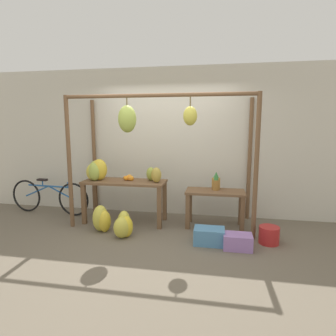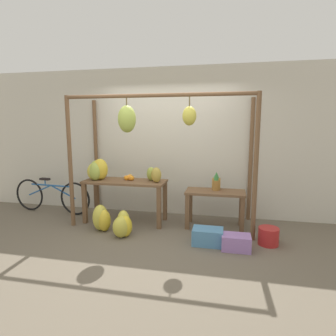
{
  "view_description": "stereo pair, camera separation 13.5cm",
  "coord_description": "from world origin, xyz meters",
  "px_view_note": "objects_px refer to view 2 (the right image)",
  "views": [
    {
      "loc": [
        0.95,
        -3.88,
        1.74
      ],
      "look_at": [
        0.11,
        0.77,
        1.01
      ],
      "focal_mm": 30.0,
      "sensor_mm": 36.0,
      "label": 1
    },
    {
      "loc": [
        1.09,
        -3.86,
        1.74
      ],
      "look_at": [
        0.11,
        0.77,
        1.01
      ],
      "focal_mm": 30.0,
      "sensor_mm": 36.0,
      "label": 2
    }
  ],
  "objects_px": {
    "banana_pile_ground_right": "(123,225)",
    "banana_pile_ground_left": "(102,219)",
    "pineapple_cluster": "(216,182)",
    "papaya_pile": "(154,174)",
    "fruit_crate_purple": "(236,242)",
    "fruit_crate_white": "(208,236)",
    "banana_pile_on_table": "(97,170)",
    "blue_bucket": "(268,236)",
    "orange_pile": "(129,178)",
    "parked_bicycle": "(52,196)"
  },
  "relations": [
    {
      "from": "banana_pile_on_table",
      "to": "papaya_pile",
      "type": "xyz_separation_m",
      "value": [
        1.04,
        0.05,
        -0.04
      ]
    },
    {
      "from": "blue_bucket",
      "to": "fruit_crate_purple",
      "type": "height_order",
      "value": "blue_bucket"
    },
    {
      "from": "orange_pile",
      "to": "banana_pile_ground_left",
      "type": "relative_size",
      "value": 0.49
    },
    {
      "from": "blue_bucket",
      "to": "papaya_pile",
      "type": "bearing_deg",
      "value": 164.28
    },
    {
      "from": "fruit_crate_white",
      "to": "blue_bucket",
      "type": "bearing_deg",
      "value": 11.52
    },
    {
      "from": "orange_pile",
      "to": "pineapple_cluster",
      "type": "relative_size",
      "value": 0.71
    },
    {
      "from": "blue_bucket",
      "to": "fruit_crate_purple",
      "type": "bearing_deg",
      "value": -149.4
    },
    {
      "from": "orange_pile",
      "to": "blue_bucket",
      "type": "height_order",
      "value": "orange_pile"
    },
    {
      "from": "banana_pile_ground_right",
      "to": "blue_bucket",
      "type": "height_order",
      "value": "banana_pile_ground_right"
    },
    {
      "from": "banana_pile_ground_right",
      "to": "parked_bicycle",
      "type": "distance_m",
      "value": 2.01
    },
    {
      "from": "pineapple_cluster",
      "to": "parked_bicycle",
      "type": "bearing_deg",
      "value": 179.24
    },
    {
      "from": "orange_pile",
      "to": "blue_bucket",
      "type": "relative_size",
      "value": 0.73
    },
    {
      "from": "parked_bicycle",
      "to": "banana_pile_ground_left",
      "type": "bearing_deg",
      "value": -26.42
    },
    {
      "from": "pineapple_cluster",
      "to": "fruit_crate_white",
      "type": "xyz_separation_m",
      "value": [
        -0.07,
        -0.83,
        -0.64
      ]
    },
    {
      "from": "banana_pile_on_table",
      "to": "papaya_pile",
      "type": "height_order",
      "value": "banana_pile_on_table"
    },
    {
      "from": "fruit_crate_white",
      "to": "banana_pile_ground_right",
      "type": "bearing_deg",
      "value": 178.43
    },
    {
      "from": "fruit_crate_purple",
      "to": "blue_bucket",
      "type": "bearing_deg",
      "value": 30.6
    },
    {
      "from": "banana_pile_on_table",
      "to": "fruit_crate_white",
      "type": "bearing_deg",
      "value": -17.72
    },
    {
      "from": "papaya_pile",
      "to": "fruit_crate_purple",
      "type": "xyz_separation_m",
      "value": [
        1.4,
        -0.8,
        -0.78
      ]
    },
    {
      "from": "orange_pile",
      "to": "papaya_pile",
      "type": "bearing_deg",
      "value": -5.51
    },
    {
      "from": "fruit_crate_white",
      "to": "papaya_pile",
      "type": "relative_size",
      "value": 1.29
    },
    {
      "from": "banana_pile_ground_left",
      "to": "fruit_crate_purple",
      "type": "height_order",
      "value": "banana_pile_ground_left"
    },
    {
      "from": "banana_pile_ground_right",
      "to": "papaya_pile",
      "type": "distance_m",
      "value": 1.02
    },
    {
      "from": "orange_pile",
      "to": "banana_pile_ground_left",
      "type": "distance_m",
      "value": 0.87
    },
    {
      "from": "banana_pile_on_table",
      "to": "banana_pile_ground_left",
      "type": "height_order",
      "value": "banana_pile_on_table"
    },
    {
      "from": "banana_pile_ground_right",
      "to": "papaya_pile",
      "type": "xyz_separation_m",
      "value": [
        0.33,
        0.67,
        0.71
      ]
    },
    {
      "from": "banana_pile_ground_left",
      "to": "banana_pile_ground_right",
      "type": "distance_m",
      "value": 0.45
    },
    {
      "from": "fruit_crate_white",
      "to": "blue_bucket",
      "type": "height_order",
      "value": "blue_bucket"
    },
    {
      "from": "banana_pile_on_table",
      "to": "fruit_crate_white",
      "type": "distance_m",
      "value": 2.28
    },
    {
      "from": "orange_pile",
      "to": "blue_bucket",
      "type": "bearing_deg",
      "value": -13.72
    },
    {
      "from": "orange_pile",
      "to": "pineapple_cluster",
      "type": "xyz_separation_m",
      "value": [
        1.54,
        0.09,
        -0.04
      ]
    },
    {
      "from": "fruit_crate_purple",
      "to": "papaya_pile",
      "type": "bearing_deg",
      "value": 150.21
    },
    {
      "from": "banana_pile_on_table",
      "to": "fruit_crate_white",
      "type": "height_order",
      "value": "banana_pile_on_table"
    },
    {
      "from": "banana_pile_ground_right",
      "to": "blue_bucket",
      "type": "bearing_deg",
      "value": 3.67
    },
    {
      "from": "banana_pile_ground_right",
      "to": "papaya_pile",
      "type": "bearing_deg",
      "value": 63.68
    },
    {
      "from": "pineapple_cluster",
      "to": "fruit_crate_white",
      "type": "bearing_deg",
      "value": -94.95
    },
    {
      "from": "fruit_crate_white",
      "to": "papaya_pile",
      "type": "distance_m",
      "value": 1.44
    },
    {
      "from": "orange_pile",
      "to": "fruit_crate_white",
      "type": "relative_size",
      "value": 0.48
    },
    {
      "from": "fruit_crate_white",
      "to": "parked_bicycle",
      "type": "xyz_separation_m",
      "value": [
        -3.15,
        0.88,
        0.22
      ]
    },
    {
      "from": "banana_pile_ground_right",
      "to": "banana_pile_ground_left",
      "type": "bearing_deg",
      "value": 160.89
    },
    {
      "from": "papaya_pile",
      "to": "orange_pile",
      "type": "bearing_deg",
      "value": 174.49
    },
    {
      "from": "pineapple_cluster",
      "to": "parked_bicycle",
      "type": "distance_m",
      "value": 3.25
    },
    {
      "from": "pineapple_cluster",
      "to": "papaya_pile",
      "type": "distance_m",
      "value": 1.08
    },
    {
      "from": "banana_pile_ground_right",
      "to": "fruit_crate_purple",
      "type": "distance_m",
      "value": 1.73
    },
    {
      "from": "pineapple_cluster",
      "to": "parked_bicycle",
      "type": "height_order",
      "value": "pineapple_cluster"
    },
    {
      "from": "orange_pile",
      "to": "blue_bucket",
      "type": "xyz_separation_m",
      "value": [
        2.34,
        -0.57,
        -0.67
      ]
    },
    {
      "from": "pineapple_cluster",
      "to": "banana_pile_ground_left",
      "type": "relative_size",
      "value": 0.7
    },
    {
      "from": "banana_pile_ground_left",
      "to": "papaya_pile",
      "type": "xyz_separation_m",
      "value": [
        0.76,
        0.52,
        0.68
      ]
    },
    {
      "from": "banana_pile_on_table",
      "to": "pineapple_cluster",
      "type": "relative_size",
      "value": 1.43
    },
    {
      "from": "banana_pile_ground_right",
      "to": "blue_bucket",
      "type": "relative_size",
      "value": 1.51
    }
  ]
}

